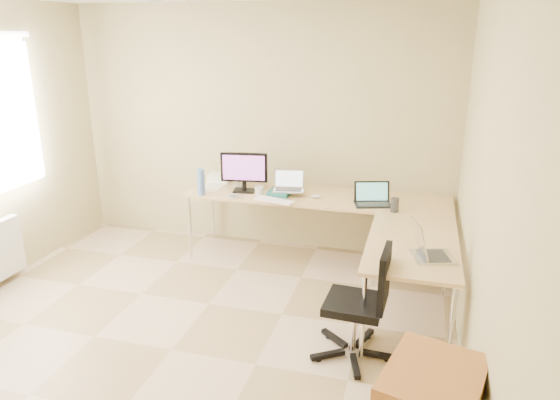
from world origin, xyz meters
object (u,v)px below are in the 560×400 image
(laptop_black, at_px, (373,194))
(keyboard, at_px, (274,200))
(laptop_center, at_px, (289,181))
(desk_main, at_px, (316,229))
(laptop_return, at_px, (434,243))
(water_bottle, at_px, (201,182))
(desk_fan, at_px, (238,174))
(office_chair, at_px, (354,295))
(mug, at_px, (259,191))
(monitor, at_px, (244,172))
(desk_return, at_px, (409,284))

(laptop_black, relative_size, keyboard, 0.84)
(laptop_center, bearing_deg, desk_main, 5.70)
(laptop_center, distance_m, laptop_return, 1.83)
(water_bottle, distance_m, desk_fan, 0.45)
(laptop_black, xyz_separation_m, office_chair, (0.02, -1.38, -0.34))
(office_chair, bearing_deg, laptop_black, 93.62)
(keyboard, bearing_deg, mug, 161.13)
(monitor, height_order, mug, monitor)
(mug, height_order, office_chair, office_chair)
(desk_fan, bearing_deg, keyboard, -20.68)
(monitor, xyz_separation_m, laptop_return, (1.87, -1.18, -0.09))
(mug, bearing_deg, keyboard, -34.48)
(desk_main, bearing_deg, water_bottle, -165.20)
(desk_return, bearing_deg, laptop_return, -59.46)
(monitor, distance_m, keyboard, 0.49)
(mug, bearing_deg, laptop_return, -32.99)
(keyboard, bearing_deg, water_bottle, -164.39)
(desk_main, height_order, desk_return, same)
(monitor, xyz_separation_m, water_bottle, (-0.38, -0.23, -0.07))
(laptop_return, bearing_deg, water_bottle, 50.83)
(monitor, bearing_deg, water_bottle, -157.58)
(monitor, bearing_deg, laptop_return, -40.69)
(mug, relative_size, water_bottle, 0.36)
(monitor, bearing_deg, office_chair, -55.82)
(desk_fan, distance_m, office_chair, 2.21)
(laptop_black, height_order, desk_fan, desk_fan)
(desk_main, relative_size, desk_fan, 9.28)
(monitor, xyz_separation_m, mug, (0.19, -0.09, -0.16))
(desk_return, height_order, water_bottle, water_bottle)
(desk_main, xyz_separation_m, keyboard, (-0.36, -0.30, 0.37))
(desk_return, xyz_separation_m, office_chair, (-0.37, -0.54, 0.14))
(office_chair, bearing_deg, desk_return, 57.84)
(laptop_black, bearing_deg, desk_return, -81.29)
(desk_fan, bearing_deg, desk_return, -14.88)
(desk_return, xyz_separation_m, laptop_return, (0.15, -0.25, 0.48))
(keyboard, bearing_deg, monitor, 165.15)
(laptop_black, relative_size, laptop_return, 1.00)
(keyboard, distance_m, office_chair, 1.59)
(monitor, bearing_deg, desk_main, -2.96)
(desk_main, xyz_separation_m, desk_return, (0.98, -1.00, 0.00))
(desk_main, distance_m, keyboard, 0.60)
(desk_main, distance_m, laptop_black, 0.76)
(desk_main, xyz_separation_m, laptop_black, (0.58, -0.16, 0.47))
(monitor, relative_size, office_chair, 0.54)
(desk_return, bearing_deg, laptop_black, 115.23)
(desk_return, height_order, desk_fan, desk_fan)
(desk_fan, bearing_deg, monitor, -33.75)
(office_chair, bearing_deg, monitor, 135.23)
(desk_return, distance_m, desk_fan, 2.19)
(water_bottle, bearing_deg, desk_fan, 55.40)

